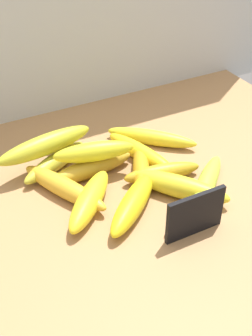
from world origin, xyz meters
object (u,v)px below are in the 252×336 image
chalkboard_sign (195,216)px  banana_8 (162,172)px  banana_1 (90,200)px  banana_0 (206,185)px  banana_10 (64,187)px  banana_9 (179,187)px  banana_6 (133,203)px  banana_5 (85,153)px  banana_3 (141,171)px  banana_13 (93,152)px  banana_2 (140,152)px  banana_7 (151,137)px  banana_12 (45,145)px  banana_11 (91,168)px  banana_4 (55,162)px

chalkboard_sign → banana_8: 15.61cm
banana_1 → chalkboard_sign: bearing=-46.0°
banana_0 → banana_10: 26.81cm
banana_10 → banana_1: bearing=-65.4°
banana_1 → banana_9: same height
banana_6 → banana_5: bearing=93.7°
banana_3 → banana_13: 10.33cm
banana_0 → banana_3: 12.93cm
chalkboard_sign → banana_6: chalkboard_sign is taller
banana_2 → banana_7: size_ratio=0.93×
banana_7 → banana_8: 12.90cm
banana_8 → banana_0: bearing=-53.3°
banana_8 → banana_10: (-18.85, 4.34, 0.19)cm
banana_12 → banana_5: bearing=-7.2°
banana_6 → banana_0: bearing=-5.3°
banana_10 → banana_11: 7.60cm
banana_1 → banana_9: 17.01cm
banana_3 → banana_10: (-15.50, 1.97, 0.23)cm
banana_2 → banana_3: size_ratio=1.04×
banana_12 → banana_9: bearing=-46.6°
banana_6 → banana_11: bearing=100.2°
banana_1 → banana_3: banana_1 is taller
banana_11 → banana_12: banana_12 is taller
banana_1 → banana_6: size_ratio=0.96×
banana_7 → banana_11: size_ratio=1.09×
banana_0 → banana_6: size_ratio=1.07×
banana_3 → banana_12: (-15.28, 11.93, 3.86)cm
banana_5 → banana_12: (-7.81, 0.99, 3.91)cm
banana_9 → banana_0: bearing=-16.1°
banana_1 → banana_10: banana_1 is taller
banana_5 → banana_6: size_ratio=0.92×
banana_5 → banana_10: banana_10 is taller
banana_8 → banana_10: 19.35cm
banana_8 → banana_12: (-18.63, 14.30, 3.81)cm
banana_11 → banana_7: bearing=15.1°
banana_7 → banana_10: size_ratio=0.98×
banana_3 → banana_8: same height
banana_4 → banana_12: size_ratio=0.82×
banana_3 → banana_12: size_ratio=0.87×
banana_10 → banana_0: bearing=-25.5°
banana_0 → banana_3: size_ratio=1.08×
banana_5 → banana_6: bearing=-86.3°
banana_8 → banana_9: banana_9 is taller
chalkboard_sign → banana_11: 24.54cm
banana_1 → banana_7: banana_1 is taller
chalkboard_sign → banana_10: size_ratio=0.54×
banana_4 → banana_7: same height
banana_1 → banana_2: (15.77, 9.56, -0.35)cm
banana_0 → banana_7: bearing=92.2°
banana_10 → banana_13: banana_13 is taller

